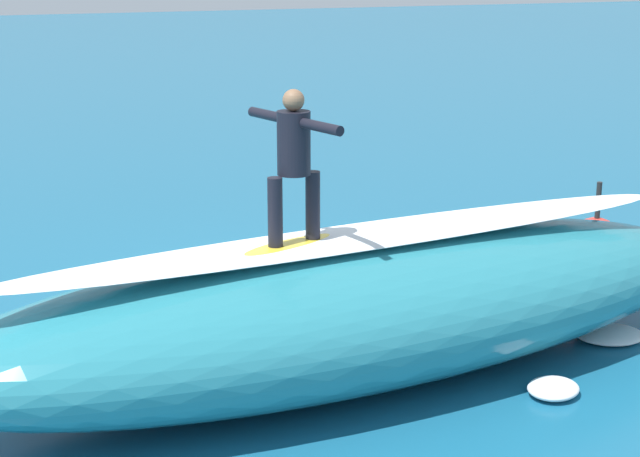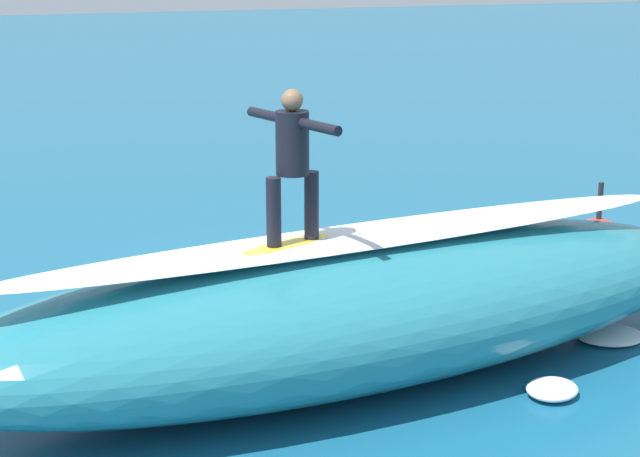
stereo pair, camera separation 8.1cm
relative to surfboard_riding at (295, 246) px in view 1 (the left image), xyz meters
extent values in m
plane|color=#196084|center=(-0.65, -2.66, -1.51)|extent=(120.00, 120.00, 0.00)
ellipsoid|color=teal|center=(-0.75, -0.08, -0.77)|extent=(9.27, 3.53, 1.46)
ellipsoid|color=white|center=(-0.75, -0.08, 0.00)|extent=(7.74, 1.71, 0.08)
ellipsoid|color=yellow|center=(0.00, 0.00, 0.00)|extent=(2.26, 1.14, 0.08)
cylinder|color=black|center=(0.22, 0.06, 0.38)|extent=(0.14, 0.14, 0.68)
cylinder|color=black|center=(-0.22, -0.06, 0.38)|extent=(0.14, 0.14, 0.68)
cylinder|color=black|center=(0.00, 0.00, 1.02)|extent=(0.40, 0.40, 0.61)
sphere|color=#936B4C|center=(0.00, 0.00, 1.43)|extent=(0.21, 0.21, 0.21)
cylinder|color=black|center=(-0.12, 0.42, 1.24)|extent=(0.24, 0.55, 0.10)
cylinder|color=black|center=(0.12, -0.42, 1.24)|extent=(0.24, 0.55, 0.10)
ellipsoid|color=#33B2D1|center=(-1.80, -3.25, -1.47)|extent=(1.64, 1.81, 0.07)
cylinder|color=black|center=(-1.80, -3.25, -1.28)|extent=(0.80, 0.87, 0.31)
sphere|color=tan|center=(-1.46, -2.84, -1.21)|extent=(0.22, 0.22, 0.22)
cylinder|color=black|center=(-2.26, -3.92, -1.36)|extent=(0.58, 0.65, 0.14)
cylinder|color=black|center=(-2.39, -3.80, -1.36)|extent=(0.58, 0.65, 0.14)
sphere|color=red|center=(-5.25, -2.23, -1.14)|extent=(0.72, 0.72, 0.72)
cylinder|color=#262626|center=(-5.25, -2.23, -0.53)|extent=(0.07, 0.07, 0.51)
ellipsoid|color=white|center=(-2.34, 1.10, -1.43)|extent=(0.74, 0.71, 0.15)
ellipsoid|color=white|center=(-3.80, 0.05, -1.45)|extent=(0.88, 0.78, 0.11)
camera|label=1|loc=(3.20, 8.86, 2.80)|focal=56.47mm
camera|label=2|loc=(3.12, 8.89, 2.80)|focal=56.47mm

